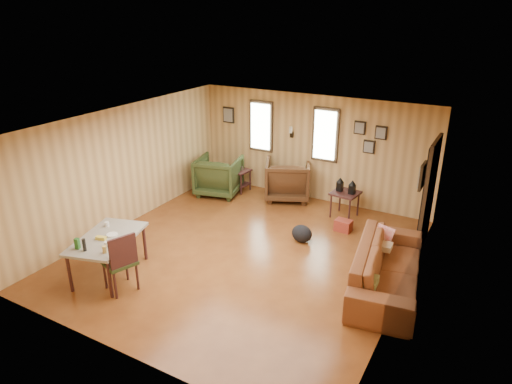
{
  "coord_description": "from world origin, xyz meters",
  "views": [
    {
      "loc": [
        3.71,
        -6.23,
        4.13
      ],
      "look_at": [
        0.0,
        0.4,
        1.05
      ],
      "focal_mm": 32.0,
      "sensor_mm": 36.0,
      "label": 1
    }
  ],
  "objects_px": {
    "dining_table": "(107,241)",
    "recliner_green": "(219,174)",
    "recliner_brown": "(287,178)",
    "side_table": "(346,191)",
    "end_table": "(238,176)",
    "sofa": "(388,261)"
  },
  "relations": [
    {
      "from": "dining_table",
      "to": "recliner_green",
      "type": "bearing_deg",
      "value": 79.93
    },
    {
      "from": "recliner_brown",
      "to": "side_table",
      "type": "distance_m",
      "value": 1.53
    },
    {
      "from": "recliner_brown",
      "to": "end_table",
      "type": "height_order",
      "value": "recliner_brown"
    },
    {
      "from": "end_table",
      "to": "dining_table",
      "type": "relative_size",
      "value": 0.42
    },
    {
      "from": "sofa",
      "to": "end_table",
      "type": "relative_size",
      "value": 3.76
    },
    {
      "from": "recliner_green",
      "to": "sofa",
      "type": "bearing_deg",
      "value": 142.2
    },
    {
      "from": "recliner_brown",
      "to": "end_table",
      "type": "relative_size",
      "value": 1.56
    },
    {
      "from": "side_table",
      "to": "recliner_brown",
      "type": "bearing_deg",
      "value": 168.19
    },
    {
      "from": "end_table",
      "to": "dining_table",
      "type": "bearing_deg",
      "value": -88.52
    },
    {
      "from": "recliner_green",
      "to": "side_table",
      "type": "distance_m",
      "value": 3.03
    },
    {
      "from": "recliner_green",
      "to": "side_table",
      "type": "bearing_deg",
      "value": 170.36
    },
    {
      "from": "recliner_green",
      "to": "side_table",
      "type": "xyz_separation_m",
      "value": [
        3.02,
        0.22,
        0.08
      ]
    },
    {
      "from": "side_table",
      "to": "dining_table",
      "type": "distance_m",
      "value": 4.86
    },
    {
      "from": "recliner_green",
      "to": "dining_table",
      "type": "bearing_deg",
      "value": 82.14
    },
    {
      "from": "recliner_green",
      "to": "recliner_brown",
      "type": "bearing_deg",
      "value": -174.61
    },
    {
      "from": "recliner_green",
      "to": "end_table",
      "type": "height_order",
      "value": "recliner_green"
    },
    {
      "from": "end_table",
      "to": "side_table",
      "type": "distance_m",
      "value": 2.75
    },
    {
      "from": "recliner_green",
      "to": "dining_table",
      "type": "distance_m",
      "value": 3.9
    },
    {
      "from": "recliner_brown",
      "to": "sofa",
      "type": "bearing_deg",
      "value": 114.69
    },
    {
      "from": "recliner_brown",
      "to": "end_table",
      "type": "distance_m",
      "value": 1.25
    },
    {
      "from": "recliner_green",
      "to": "dining_table",
      "type": "height_order",
      "value": "recliner_green"
    },
    {
      "from": "sofa",
      "to": "dining_table",
      "type": "relative_size",
      "value": 1.59
    }
  ]
}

